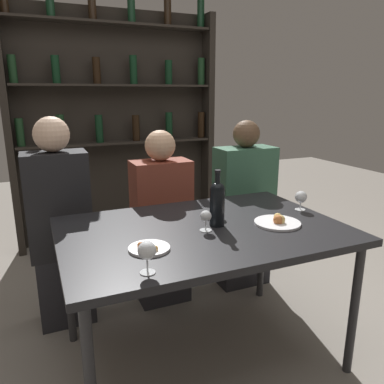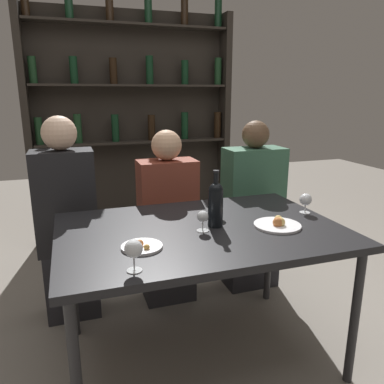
{
  "view_description": "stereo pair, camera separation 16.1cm",
  "coord_description": "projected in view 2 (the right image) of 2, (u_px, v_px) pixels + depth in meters",
  "views": [
    {
      "loc": [
        -0.75,
        -1.61,
        1.4
      ],
      "look_at": [
        0.0,
        0.14,
        0.9
      ],
      "focal_mm": 35.0,
      "sensor_mm": 36.0,
      "label": 1
    },
    {
      "loc": [
        -0.6,
        -1.66,
        1.4
      ],
      "look_at": [
        0.0,
        0.14,
        0.9
      ],
      "focal_mm": 35.0,
      "sensor_mm": 36.0,
      "label": 2
    }
  ],
  "objects": [
    {
      "name": "seated_person_center",
      "position": [
        168.0,
        223.0,
        2.51
      ],
      "size": [
        0.38,
        0.22,
        1.18
      ],
      "color": "#26262B",
      "rests_on": "ground_plane"
    },
    {
      "name": "wine_glass_0",
      "position": [
        203.0,
        218.0,
        1.81
      ],
      "size": [
        0.06,
        0.06,
        0.1
      ],
      "color": "silver",
      "rests_on": "dining_table"
    },
    {
      "name": "wine_rack_wall",
      "position": [
        133.0,
        118.0,
        3.55
      ],
      "size": [
        1.91,
        0.21,
        2.24
      ],
      "color": "#28231E",
      "rests_on": "ground_plane"
    },
    {
      "name": "food_plate_0",
      "position": [
        278.0,
        224.0,
        1.89
      ],
      "size": [
        0.24,
        0.24,
        0.05
      ],
      "color": "white",
      "rests_on": "dining_table"
    },
    {
      "name": "seated_person_left",
      "position": [
        67.0,
        226.0,
        2.3
      ],
      "size": [
        0.36,
        0.22,
        1.28
      ],
      "color": "#26262B",
      "rests_on": "ground_plane"
    },
    {
      "name": "ground_plane",
      "position": [
        200.0,
        355.0,
        2.07
      ],
      "size": [
        10.0,
        10.0,
        0.0
      ],
      "primitive_type": "plane",
      "color": "gray"
    },
    {
      "name": "wine_bottle",
      "position": [
        216.0,
        202.0,
        1.86
      ],
      "size": [
        0.08,
        0.08,
        0.29
      ],
      "color": "black",
      "rests_on": "dining_table"
    },
    {
      "name": "food_plate_1",
      "position": [
        141.0,
        246.0,
        1.63
      ],
      "size": [
        0.18,
        0.18,
        0.04
      ],
      "color": "white",
      "rests_on": "dining_table"
    },
    {
      "name": "wine_glass_3",
      "position": [
        306.0,
        200.0,
        2.09
      ],
      "size": [
        0.07,
        0.07,
        0.11
      ],
      "color": "silver",
      "rests_on": "dining_table"
    },
    {
      "name": "wine_glass_1",
      "position": [
        217.0,
        203.0,
        2.02
      ],
      "size": [
        0.07,
        0.07,
        0.12
      ],
      "color": "silver",
      "rests_on": "dining_table"
    },
    {
      "name": "seated_person_right",
      "position": [
        252.0,
        212.0,
        2.7
      ],
      "size": [
        0.42,
        0.22,
        1.22
      ],
      "color": "#26262B",
      "rests_on": "ground_plane"
    },
    {
      "name": "wine_glass_2",
      "position": [
        134.0,
        250.0,
        1.4
      ],
      "size": [
        0.07,
        0.07,
        0.13
      ],
      "color": "silver",
      "rests_on": "dining_table"
    },
    {
      "name": "dining_table",
      "position": [
        201.0,
        238.0,
        1.89
      ],
      "size": [
        1.4,
        0.94,
        0.75
      ],
      "color": "black",
      "rests_on": "ground_plane"
    }
  ]
}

